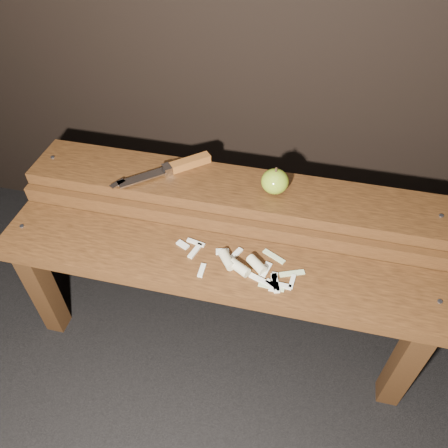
% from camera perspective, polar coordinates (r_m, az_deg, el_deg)
% --- Properties ---
extents(ground, '(60.00, 60.00, 0.00)m').
position_cam_1_polar(ground, '(1.52, -0.53, -13.65)').
color(ground, black).
extents(bench_front_tier, '(1.20, 0.20, 0.42)m').
position_cam_1_polar(bench_front_tier, '(1.19, -1.34, -7.33)').
color(bench_front_tier, '#341D0D').
rests_on(bench_front_tier, ground).
extents(bench_rear_tier, '(1.20, 0.21, 0.50)m').
position_cam_1_polar(bench_rear_tier, '(1.29, 1.06, 2.12)').
color(bench_rear_tier, '#341D0D').
rests_on(bench_rear_tier, ground).
extents(apple, '(0.08, 0.08, 0.08)m').
position_cam_1_polar(apple, '(1.20, 6.67, 5.55)').
color(apple, olive).
rests_on(apple, bench_rear_tier).
extents(knife, '(0.25, 0.22, 0.03)m').
position_cam_1_polar(knife, '(1.29, -6.05, 7.50)').
color(knife, brown).
rests_on(knife, bench_rear_tier).
extents(apple_scraps, '(0.35, 0.14, 0.03)m').
position_cam_1_polar(apple_scraps, '(1.12, 2.65, -5.45)').
color(apple_scraps, beige).
rests_on(apple_scraps, bench_front_tier).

